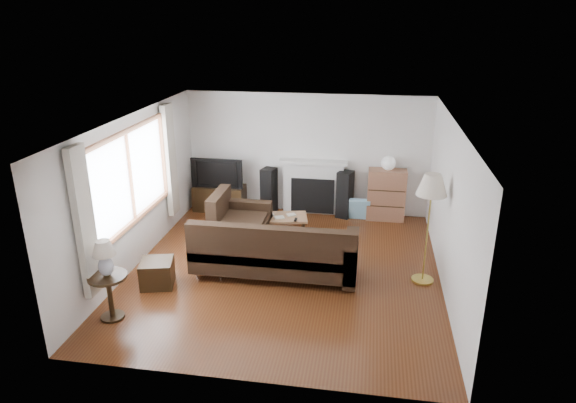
% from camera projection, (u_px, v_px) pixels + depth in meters
% --- Properties ---
extents(room, '(5.10, 5.60, 2.54)m').
position_uv_depth(room, '(285.00, 199.00, 8.06)').
color(room, '#522812').
rests_on(room, ground).
extents(window, '(0.12, 2.74, 1.54)m').
position_uv_depth(window, '(131.00, 177.00, 8.14)').
color(window, brown).
rests_on(window, room).
extents(curtain_near, '(0.10, 0.35, 2.10)m').
position_uv_depth(curtain_near, '(84.00, 223.00, 6.78)').
color(curtain_near, beige).
rests_on(curtain_near, room).
extents(curtain_far, '(0.10, 0.35, 2.10)m').
position_uv_depth(curtain_far, '(170.00, 160.00, 9.59)').
color(curtain_far, beige).
rests_on(curtain_far, room).
extents(fireplace, '(1.40, 0.26, 1.15)m').
position_uv_depth(fireplace, '(313.00, 187.00, 10.71)').
color(fireplace, white).
rests_on(fireplace, room).
extents(tv_stand, '(1.08, 0.49, 0.54)m').
position_uv_depth(tv_stand, '(220.00, 198.00, 10.97)').
color(tv_stand, black).
rests_on(tv_stand, ground).
extents(television, '(1.09, 0.14, 0.63)m').
position_uv_depth(television, '(218.00, 172.00, 10.76)').
color(television, black).
rests_on(television, tv_stand).
extents(speaker_left, '(0.34, 0.38, 0.96)m').
position_uv_depth(speaker_left, '(269.00, 190.00, 10.78)').
color(speaker_left, black).
rests_on(speaker_left, ground).
extents(speaker_right, '(0.36, 0.39, 0.98)m').
position_uv_depth(speaker_right, '(345.00, 194.00, 10.53)').
color(speaker_right, black).
rests_on(speaker_right, ground).
extents(bookshelf, '(0.76, 0.36, 1.05)m').
position_uv_depth(bookshelf, '(386.00, 195.00, 10.40)').
color(bookshelf, '#8C5941').
rests_on(bookshelf, ground).
extents(globe_lamp, '(0.28, 0.28, 0.28)m').
position_uv_depth(globe_lamp, '(388.00, 163.00, 10.17)').
color(globe_lamp, white).
rests_on(globe_lamp, bookshelf).
extents(sectional_sofa, '(2.85, 2.08, 0.92)m').
position_uv_depth(sectional_sofa, '(275.00, 248.00, 8.23)').
color(sectional_sofa, black).
rests_on(sectional_sofa, ground).
extents(coffee_table, '(1.10, 0.74, 0.40)m').
position_uv_depth(coffee_table, '(280.00, 226.00, 9.73)').
color(coffee_table, '#976B48').
rests_on(coffee_table, ground).
extents(footstool, '(0.59, 0.59, 0.41)m').
position_uv_depth(footstool, '(157.00, 273.00, 7.97)').
color(footstool, black).
rests_on(footstool, ground).
extents(floor_lamp, '(0.51, 0.51, 1.78)m').
position_uv_depth(floor_lamp, '(428.00, 229.00, 7.85)').
color(floor_lamp, '#B1993D').
rests_on(floor_lamp, ground).
extents(side_table, '(0.53, 0.53, 0.66)m').
position_uv_depth(side_table, '(110.00, 297.00, 7.07)').
color(side_table, black).
rests_on(side_table, ground).
extents(table_lamp, '(0.31, 0.31, 0.51)m').
position_uv_depth(table_lamp, '(105.00, 259.00, 6.86)').
color(table_lamp, silver).
rests_on(table_lamp, side_table).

